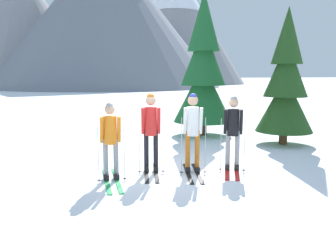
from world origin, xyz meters
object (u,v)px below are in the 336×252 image
Objects in this scene: skier_in_white at (193,129)px; pine_tree_near at (286,83)px; skier_in_black at (233,130)px; pine_tree_mid at (203,71)px; skier_in_orange at (110,137)px; skier_in_red at (151,127)px.

pine_tree_near is at bearing 29.63° from skier_in_white.
skier_in_black is 0.34× the size of pine_tree_mid.
pine_tree_mid reaches higher than skier_in_black.
skier_in_white is 0.42× the size of pine_tree_near.
pine_tree_near is at bearing 21.30° from skier_in_orange.
skier_in_red is at bearing -158.42° from pine_tree_near.
skier_in_white is at bearing -21.18° from skier_in_red.
skier_in_red is (0.98, 0.36, 0.11)m from skier_in_orange.
skier_in_red is 5.41m from pine_tree_near.
skier_in_white is at bearing 0.25° from skier_in_orange.
skier_in_red is 0.35× the size of pine_tree_mid.
skier_in_white is at bearing -150.37° from pine_tree_near.
pine_tree_near is 0.83× the size of pine_tree_mid.
skier_in_orange is 1.88m from skier_in_white.
skier_in_black is at bearing -1.56° from skier_in_orange.
pine_tree_mid reaches higher than skier_in_white.
pine_tree_mid is at bearing 54.64° from skier_in_red.
pine_tree_mid is at bearing 49.17° from skier_in_orange.
skier_in_orange is 0.99× the size of skier_in_red.
pine_tree_near reaches higher than skier_in_black.
pine_tree_mid is (3.10, 4.37, 1.35)m from skier_in_red.
pine_tree_near is (4.95, 1.96, 0.95)m from skier_in_red.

